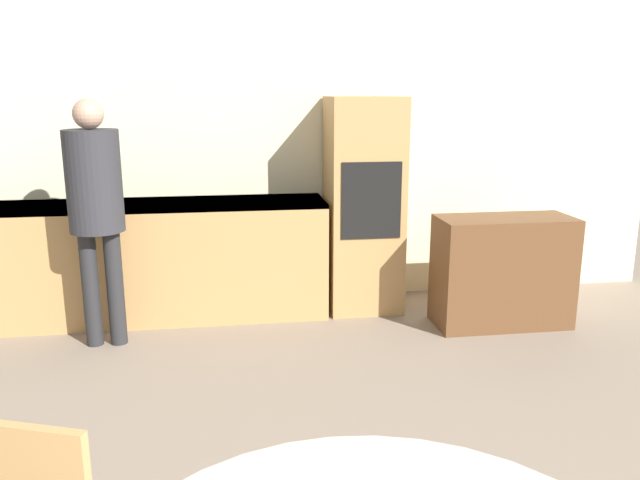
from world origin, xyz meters
TOP-DOWN VIEW (x-y plane):
  - wall_back at (0.00, 5.48)m, footprint 6.71×0.05m
  - kitchen_counter at (-1.11, 5.13)m, footprint 2.79×0.60m
  - oven_unit at (0.62, 5.14)m, footprint 0.59×0.59m
  - sideboard at (1.61, 4.57)m, footprint 1.03×0.45m
  - person_standing at (-1.38, 4.61)m, footprint 0.37×0.37m

SIDE VIEW (x-z plane):
  - sideboard at x=1.61m, z-range 0.00..0.85m
  - kitchen_counter at x=-1.11m, z-range 0.01..0.95m
  - oven_unit at x=0.62m, z-range 0.00..1.75m
  - person_standing at x=-1.38m, z-range 0.21..1.95m
  - wall_back at x=0.00m, z-range 0.00..2.60m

